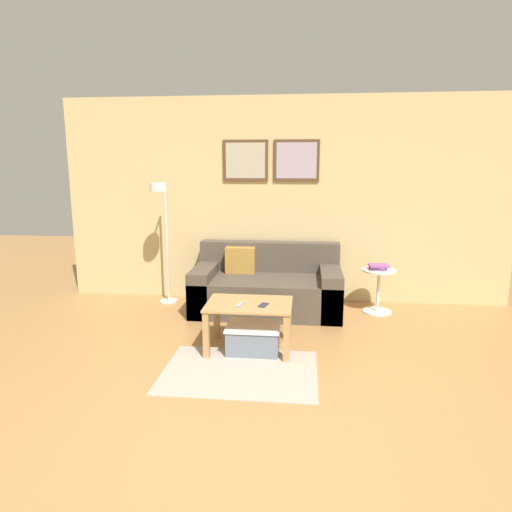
{
  "coord_description": "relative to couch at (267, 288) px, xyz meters",
  "views": [
    {
      "loc": [
        0.27,
        -2.41,
        1.74
      ],
      "look_at": [
        -0.2,
        1.92,
        0.85
      ],
      "focal_mm": 32.0,
      "sensor_mm": 36.0,
      "label": 1
    }
  ],
  "objects": [
    {
      "name": "coffee_table",
      "position": [
        -0.07,
        -1.2,
        0.09
      ],
      "size": [
        0.8,
        0.57,
        0.45
      ],
      "color": "#AD7F4C",
      "rests_on": "ground_plane"
    },
    {
      "name": "remote_control",
      "position": [
        -0.14,
        -1.29,
        0.19
      ],
      "size": [
        0.08,
        0.16,
        0.02
      ],
      "primitive_type": "cube",
      "rotation": [
        0.0,
        0.0,
        -0.25
      ],
      "color": "#99999E",
      "rests_on": "coffee_table"
    },
    {
      "name": "wall_back",
      "position": [
        0.16,
        0.49,
        1.01
      ],
      "size": [
        5.6,
        0.09,
        2.55
      ],
      "color": "tan",
      "rests_on": "ground_plane"
    },
    {
      "name": "storage_bin",
      "position": [
        -0.02,
        -1.25,
        -0.15
      ],
      "size": [
        0.5,
        0.41,
        0.25
      ],
      "color": "slate",
      "rests_on": "ground_plane"
    },
    {
      "name": "side_table",
      "position": [
        1.32,
        0.04,
        0.04
      ],
      "size": [
        0.4,
        0.4,
        0.52
      ],
      "color": "silver",
      "rests_on": "ground_plane"
    },
    {
      "name": "cell_phone",
      "position": [
        0.07,
        -1.26,
        0.18
      ],
      "size": [
        0.1,
        0.15,
        0.01
      ],
      "primitive_type": "cube",
      "rotation": [
        0.0,
        0.0,
        -0.24
      ],
      "color": "#1E2338",
      "rests_on": "coffee_table"
    },
    {
      "name": "book_stack",
      "position": [
        1.3,
        0.05,
        0.28
      ],
      "size": [
        0.24,
        0.2,
        0.06
      ],
      "color": "#8C4C93",
      "rests_on": "side_table"
    },
    {
      "name": "area_rug",
      "position": [
        -0.09,
        -1.7,
        -0.27
      ],
      "size": [
        1.31,
        0.96,
        0.01
      ],
      "primitive_type": "cube",
      "color": "#A39989",
      "rests_on": "ground_plane"
    },
    {
      "name": "couch",
      "position": [
        0.0,
        0.0,
        0.0
      ],
      "size": [
        1.73,
        0.93,
        0.78
      ],
      "color": "#4C4238",
      "rests_on": "ground_plane"
    },
    {
      "name": "floor_lamp",
      "position": [
        -1.27,
        0.03,
        0.8
      ],
      "size": [
        0.23,
        0.45,
        1.51
      ],
      "color": "silver",
      "rests_on": "ground_plane"
    },
    {
      "name": "ground_plane",
      "position": [
        0.17,
        -2.86,
        -0.27
      ],
      "size": [
        16.0,
        16.0,
        0.0
      ],
      "primitive_type": "plane",
      "color": "#A87542"
    }
  ]
}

